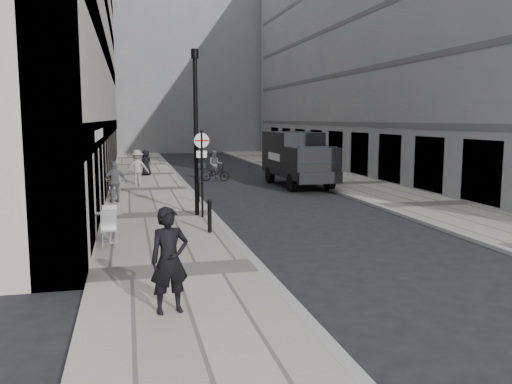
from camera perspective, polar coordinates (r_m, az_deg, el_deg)
ground at (r=10.88m, az=3.69°, el=-11.88°), size 120.00×120.00×0.00m
sidewalk at (r=28.04m, az=-11.14°, el=0.22°), size 4.00×60.00×0.12m
far_sidewalk at (r=30.50m, az=9.98°, el=0.85°), size 4.00×60.00×0.12m
building_left at (r=34.84m, az=-18.85°, el=16.16°), size 4.00×45.00×18.00m
building_right at (r=38.81m, az=13.47°, el=16.93°), size 6.00×45.00×20.00m
building_far at (r=66.36m, az=-9.64°, el=13.97°), size 24.00×16.00×22.00m
walking_man at (r=10.02m, az=-9.10°, el=-7.11°), size 0.79×0.59×1.96m
sign_post at (r=19.44m, az=-5.72°, el=3.18°), size 0.53×0.09×3.12m
lamppost at (r=19.81m, az=-6.36°, el=7.10°), size 0.27×0.27×5.99m
bollard_near at (r=16.96m, az=-4.91°, el=-2.64°), size 0.13×0.13×0.97m
bollard_far at (r=23.14m, az=-6.08°, el=-0.09°), size 0.11×0.11×0.80m
panel_van at (r=29.47m, az=4.34°, el=3.80°), size 2.49×6.28×2.92m
cyclist at (r=31.98m, az=-4.33°, el=2.43°), size 1.75×0.77×1.83m
pedestrian_a at (r=23.65m, az=-14.65°, el=1.03°), size 1.10×0.66×1.75m
pedestrian_b at (r=29.92m, az=-12.37°, el=2.56°), size 1.23×0.74×1.86m
pedestrian_c at (r=34.62m, az=-11.51°, el=3.04°), size 0.93×0.85×1.59m
cafe_table_near at (r=16.13m, az=-15.17°, el=-3.35°), size 0.78×1.75×1.00m
cafe_table_mid at (r=25.22m, az=-14.55°, el=0.55°), size 0.75×1.69×0.96m
cafe_table_far at (r=25.94m, az=-14.52°, el=0.63°), size 0.67×1.52×0.87m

